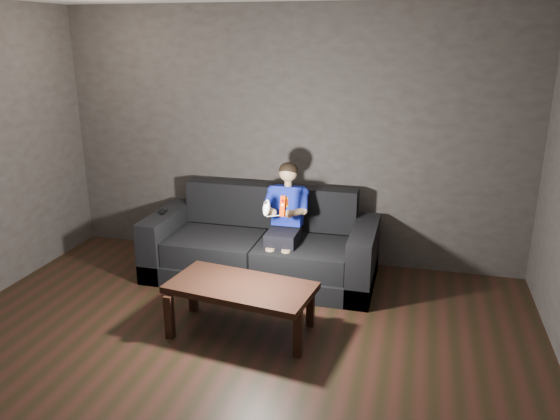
# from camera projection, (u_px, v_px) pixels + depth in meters

# --- Properties ---
(floor) EXTENTS (5.00, 5.00, 0.00)m
(floor) POSITION_uv_depth(u_px,v_px,m) (205.00, 387.00, 3.87)
(floor) COLOR black
(floor) RESTS_ON ground
(back_wall) EXTENTS (5.00, 0.04, 2.70)m
(back_wall) POSITION_uv_depth(u_px,v_px,m) (289.00, 137.00, 5.76)
(back_wall) COLOR #352F2E
(back_wall) RESTS_ON ground
(sofa) EXTENTS (2.29, 0.99, 0.89)m
(sofa) POSITION_uv_depth(u_px,v_px,m) (262.00, 250.00, 5.58)
(sofa) COLOR black
(sofa) RESTS_ON floor
(child) EXTENTS (0.44, 0.54, 1.08)m
(child) POSITION_uv_depth(u_px,v_px,m) (285.00, 213.00, 5.32)
(child) COLOR black
(child) RESTS_ON sofa
(wii_remote_red) EXTENTS (0.05, 0.07, 0.19)m
(wii_remote_red) POSITION_uv_depth(u_px,v_px,m) (283.00, 206.00, 4.85)
(wii_remote_red) COLOR red
(wii_remote_red) RESTS_ON child
(nunchuk_white) EXTENTS (0.09, 0.11, 0.16)m
(nunchuk_white) POSITION_uv_depth(u_px,v_px,m) (266.00, 208.00, 4.90)
(nunchuk_white) COLOR white
(nunchuk_white) RESTS_ON child
(wii_remote_black) EXTENTS (0.05, 0.14, 0.03)m
(wii_remote_black) POSITION_uv_depth(u_px,v_px,m) (164.00, 212.00, 5.64)
(wii_remote_black) COLOR black
(wii_remote_black) RESTS_ON sofa
(coffee_table) EXTENTS (1.26, 0.75, 0.43)m
(coffee_table) POSITION_uv_depth(u_px,v_px,m) (241.00, 291.00, 4.49)
(coffee_table) COLOR black
(coffee_table) RESTS_ON floor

